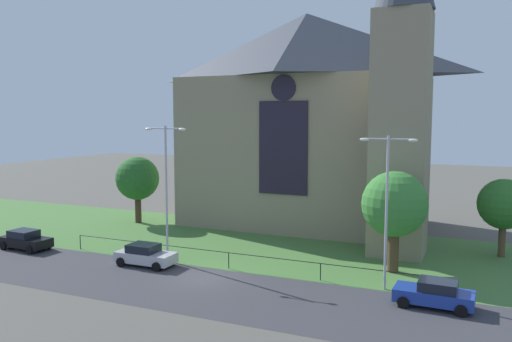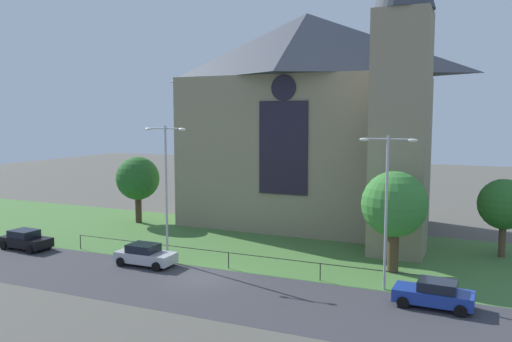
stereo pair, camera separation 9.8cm
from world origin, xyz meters
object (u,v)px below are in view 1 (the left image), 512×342
streetlamp_far (387,194)px  parked_car_blue (435,294)px  church_building (311,118)px  tree_right_near (395,205)px  parked_car_black (25,240)px  parked_car_silver (145,255)px  tree_right_far (504,204)px  tree_left_far (137,179)px  streetlamp_near (166,178)px

streetlamp_far → parked_car_blue: 6.18m
church_building → streetlamp_far: church_building is taller
tree_right_near → streetlamp_far: (0.11, -3.83, 1.24)m
parked_car_black → parked_car_silver: bearing=3.1°
tree_right_near → tree_right_far: bearing=46.2°
church_building → parked_car_silver: (-6.44, -17.60, -9.53)m
tree_right_near → streetlamp_far: bearing=-88.3°
parked_car_black → parked_car_blue: 30.56m
streetlamp_far → parked_car_silver: (-16.22, -1.60, -5.06)m
tree_left_far → parked_car_silver: (9.42, -12.00, -3.60)m
church_building → tree_right_far: 18.37m
tree_left_far → parked_car_black: tree_left_far is taller
tree_left_far → parked_car_blue: bearing=-23.2°
church_building → parked_car_blue: (12.81, -17.88, -9.53)m
parked_car_silver → tree_right_far: bearing=28.2°
streetlamp_far → parked_car_black: streetlamp_far is taller
tree_right_near → parked_car_blue: size_ratio=1.60×
church_building → tree_left_far: size_ratio=4.00×
tree_right_far → parked_car_blue: 13.70m
tree_right_near → church_building: bearing=128.5°
church_building → tree_right_far: (16.48, -5.07, -6.34)m
tree_right_near → streetlamp_near: 15.88m
church_building → streetlamp_far: 19.28m
parked_car_silver → parked_car_blue: bearing=-1.3°
tree_right_far → streetlamp_near: bearing=-153.7°
streetlamp_far → parked_car_black: 28.05m
parked_car_silver → parked_car_blue: 19.25m
tree_left_far → parked_car_blue: size_ratio=1.53×
tree_right_far → tree_left_far: (-32.33, -0.53, 0.41)m
tree_left_far → church_building: bearing=19.5°
parked_car_blue → tree_left_far: bearing=-21.4°
streetlamp_near → parked_car_black: 13.31m
streetlamp_far → parked_car_silver: streetlamp_far is taller
tree_right_near → parked_car_blue: bearing=-61.2°
tree_right_near → tree_left_far: bearing=165.6°
tree_right_near → parked_car_blue: tree_right_near is taller
tree_right_far → tree_left_far: 32.34m
tree_right_near → parked_car_silver: size_ratio=1.61×
church_building → streetlamp_near: bearing=-109.5°
tree_left_far → parked_car_black: (-1.89, -12.05, -3.60)m
streetlamp_near → parked_car_blue: bearing=-5.8°
tree_left_far → tree_right_near: 26.36m
parked_car_black → parked_car_silver: same height
tree_left_far → tree_right_far: bearing=0.9°
streetlamp_far → parked_car_blue: streetlamp_far is taller
church_building → tree_right_near: bearing=-51.5°
streetlamp_near → parked_car_black: (-12.09, -1.66, -5.32)m
church_building → tree_left_far: 17.83m
tree_right_near → parked_car_blue: 7.55m
parked_car_black → parked_car_silver: (11.31, 0.06, 0.00)m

